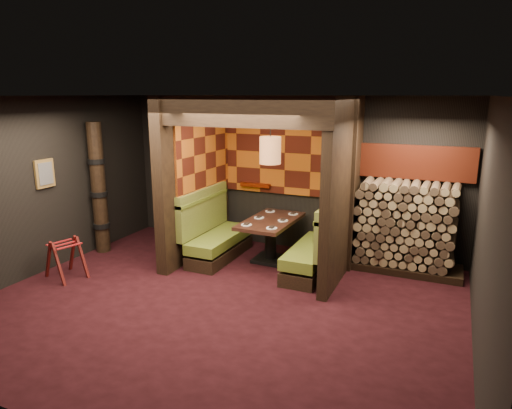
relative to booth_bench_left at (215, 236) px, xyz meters
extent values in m
cube|color=black|center=(0.96, -1.65, -0.41)|extent=(6.50, 5.50, 0.02)
cube|color=black|center=(0.96, -1.65, 2.46)|extent=(6.50, 5.50, 0.02)
cube|color=black|center=(0.96, 1.11, 1.02)|extent=(6.50, 0.02, 2.85)
cube|color=black|center=(0.96, -4.41, 1.02)|extent=(6.50, 0.02, 2.85)
cube|color=black|center=(-2.30, -1.65, 1.02)|extent=(0.02, 5.50, 2.85)
cube|color=black|center=(4.22, -1.65, 1.02)|extent=(0.02, 5.50, 2.85)
cube|color=black|center=(-0.39, 0.00, 1.02)|extent=(0.20, 2.20, 2.85)
cube|color=black|center=(2.26, 0.05, 1.02)|extent=(0.15, 2.10, 2.85)
cube|color=black|center=(0.94, -0.95, 2.23)|extent=(2.85, 0.18, 0.44)
cube|color=#AB5112|center=(0.94, 1.06, 1.42)|extent=(2.40, 0.06, 1.55)
cube|color=#AB5112|center=(-0.27, 0.17, 1.45)|extent=(0.04, 1.85, 1.45)
cube|color=#581403|center=(0.36, 1.00, 0.78)|extent=(0.60, 0.12, 0.07)
cube|color=black|center=(0.11, 0.00, -0.29)|extent=(0.55, 1.60, 0.22)
cube|color=olive|center=(0.11, 0.00, -0.04)|extent=(0.55, 1.60, 0.18)
cube|color=olive|center=(-0.23, 0.00, 0.35)|extent=(0.12, 1.60, 0.78)
cube|color=olive|center=(-0.23, 0.00, 0.70)|extent=(0.15, 1.60, 0.06)
cube|color=black|center=(1.79, 0.00, -0.29)|extent=(0.55, 1.60, 0.22)
cube|color=olive|center=(1.79, 0.00, -0.04)|extent=(0.55, 1.60, 0.18)
cube|color=olive|center=(2.12, 0.00, 0.35)|extent=(0.12, 1.60, 0.78)
cube|color=olive|center=(2.12, 0.00, 0.70)|extent=(0.15, 1.60, 0.06)
cube|color=black|center=(0.99, 0.22, -0.37)|extent=(0.56, 0.56, 0.06)
cylinder|color=black|center=(0.99, 0.22, -0.05)|extent=(0.20, 0.20, 0.70)
cube|color=#361D14|center=(0.99, 0.22, 0.33)|extent=(0.81, 1.45, 0.06)
cylinder|color=white|center=(0.75, -0.26, 0.36)|extent=(0.18, 0.18, 0.01)
cube|color=black|center=(0.75, -0.26, 0.38)|extent=(0.07, 0.11, 0.02)
cylinder|color=white|center=(1.20, -0.27, 0.36)|extent=(0.18, 0.18, 0.01)
cube|color=black|center=(1.20, -0.27, 0.38)|extent=(0.07, 0.11, 0.02)
cylinder|color=white|center=(0.77, 0.23, 0.36)|extent=(0.18, 0.18, 0.01)
cube|color=black|center=(0.77, 0.23, 0.38)|extent=(0.07, 0.11, 0.02)
cylinder|color=white|center=(1.22, 0.22, 0.36)|extent=(0.18, 0.18, 0.01)
cube|color=black|center=(1.22, 0.22, 0.38)|extent=(0.07, 0.11, 0.02)
cylinder|color=white|center=(0.78, 0.72, 0.36)|extent=(0.18, 0.18, 0.01)
cube|color=black|center=(0.78, 0.72, 0.38)|extent=(0.07, 0.11, 0.02)
cylinder|color=white|center=(1.23, 0.71, 0.36)|extent=(0.18, 0.18, 0.01)
cube|color=black|center=(1.23, 0.71, 0.38)|extent=(0.07, 0.11, 0.02)
cylinder|color=#AD693A|center=(0.99, 0.17, 1.56)|extent=(0.36, 0.36, 0.45)
sphere|color=#FFC672|center=(0.99, 0.17, 1.56)|extent=(0.18, 0.18, 0.18)
cylinder|color=black|center=(0.99, 0.17, 2.12)|extent=(0.02, 0.02, 0.66)
cube|color=olive|center=(-2.26, -1.55, 1.22)|extent=(0.04, 0.36, 0.46)
cube|color=#3F3F3F|center=(-2.23, -1.55, 1.22)|extent=(0.01, 0.27, 0.36)
cube|color=#4E0F0D|center=(-1.94, -1.93, -0.10)|extent=(0.31, 0.12, 0.69)
cube|color=#4E0F0D|center=(-1.63, -2.02, -0.10)|extent=(0.31, 0.12, 0.69)
cube|color=#4E0F0D|center=(-1.83, -1.55, -0.10)|extent=(0.31, 0.12, 0.69)
cube|color=#4E0F0D|center=(-1.52, -1.63, -0.10)|extent=(0.31, 0.12, 0.69)
cube|color=maroon|center=(-1.89, -1.74, 0.16)|extent=(0.16, 0.42, 0.01)
cube|color=maroon|center=(-1.73, -1.78, 0.16)|extent=(0.16, 0.42, 0.01)
cube|color=maroon|center=(-1.58, -1.83, 0.16)|extent=(0.16, 0.42, 0.01)
cylinder|color=black|center=(-2.09, -0.55, 0.80)|extent=(0.26, 0.26, 2.40)
cylinder|color=black|center=(-2.09, -0.55, 0.10)|extent=(0.31, 0.31, 0.09)
cylinder|color=black|center=(-2.09, -0.55, 0.70)|extent=(0.31, 0.31, 0.09)
cylinder|color=black|center=(-2.09, -0.55, 1.30)|extent=(0.31, 0.31, 0.09)
cube|color=black|center=(3.25, 0.70, -0.34)|extent=(1.73, 0.70, 0.12)
cube|color=brown|center=(3.25, 0.70, 0.41)|extent=(1.73, 0.70, 1.38)
cube|color=maroon|center=(3.25, 1.03, 1.38)|extent=(1.83, 0.10, 0.56)
cube|color=black|center=(2.35, 0.31, 1.02)|extent=(0.08, 0.08, 2.85)
camera|label=1|loc=(3.81, -6.85, 2.47)|focal=32.00mm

